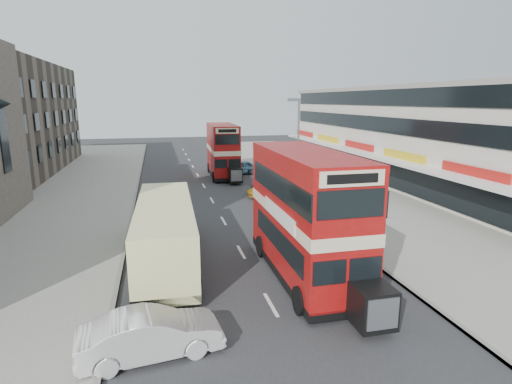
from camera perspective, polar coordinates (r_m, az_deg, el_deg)
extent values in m
plane|color=#28282B|center=(15.39, 4.17, -18.69)|extent=(160.00, 160.00, 0.00)
cube|color=#28282B|center=(33.72, -6.11, -1.16)|extent=(12.00, 90.00, 0.01)
cube|color=gray|center=(37.12, 12.57, -0.01)|extent=(12.00, 90.00, 0.15)
cube|color=gray|center=(34.38, -26.37, -2.04)|extent=(12.00, 90.00, 0.15)
cube|color=gray|center=(33.52, -16.51, -1.58)|extent=(0.20, 90.00, 0.16)
cube|color=gray|center=(34.97, 3.84, -0.50)|extent=(0.20, 90.00, 0.16)
cube|color=beige|center=(42.22, 21.55, 7.00)|extent=(8.00, 46.00, 9.00)
cube|color=black|center=(40.41, 16.49, 2.99)|extent=(0.10, 44.00, 2.40)
cube|color=gray|center=(42.10, 22.07, 13.23)|extent=(8.20, 46.20, 0.40)
cube|color=white|center=(39.80, 15.55, 4.95)|extent=(1.80, 44.00, 0.20)
cylinder|color=slate|center=(32.57, 5.83, 5.51)|extent=(0.16, 0.16, 8.00)
cube|color=slate|center=(32.19, 5.30, 12.58)|extent=(1.00, 0.20, 0.25)
cube|color=black|center=(19.56, 6.59, -10.34)|extent=(2.80, 8.85, 0.39)
cube|color=maroon|center=(19.09, 6.69, -6.67)|extent=(2.78, 8.85, 2.43)
cube|color=beige|center=(18.68, 6.80, -2.67)|extent=(2.82, 8.89, 0.50)
cube|color=maroon|center=(18.37, 6.91, 1.32)|extent=(2.78, 8.85, 2.32)
cube|color=maroon|center=(18.17, 7.01, 5.19)|extent=(2.80, 8.87, 0.28)
cube|color=black|center=(15.39, 15.81, -14.92)|extent=(1.33, 1.33, 1.44)
cube|color=black|center=(44.36, -4.59, 2.67)|extent=(2.96, 8.46, 0.37)
cube|color=maroon|center=(44.16, -4.62, 4.28)|extent=(2.94, 8.46, 2.30)
cube|color=beige|center=(43.99, -4.65, 5.96)|extent=(2.98, 8.50, 0.47)
cube|color=maroon|center=(43.86, -4.68, 7.59)|extent=(2.94, 8.46, 2.20)
cube|color=maroon|center=(43.78, -4.71, 9.13)|extent=(2.96, 8.48, 0.26)
cube|color=black|center=(39.64, -2.85, 2.35)|extent=(1.30, 1.30, 1.36)
cube|color=black|center=(21.43, -12.25, -8.36)|extent=(2.96, 10.69, 0.42)
cube|color=#EDE899|center=(21.03, -12.41, -5.24)|extent=(2.94, 10.69, 2.76)
imported|color=silver|center=(14.19, -14.32, -18.52)|extent=(4.68, 2.14, 1.49)
imported|color=#AA111B|center=(32.14, 4.26, -0.62)|extent=(4.69, 2.42, 1.30)
imported|color=orange|center=(34.56, 2.75, 0.37)|extent=(4.91, 2.39, 1.35)
imported|color=#5C9BB8|center=(45.41, -2.29, 3.42)|extent=(4.42, 1.83, 1.50)
imported|color=gray|center=(30.81, 11.13, -0.48)|extent=(0.73, 0.50, 1.97)
imported|color=gray|center=(46.72, 3.03, 3.97)|extent=(1.02, 0.54, 1.67)
imported|color=gray|center=(34.56, -0.36, -0.06)|extent=(0.73, 1.60, 0.81)
imported|color=black|center=(34.38, -0.36, 1.40)|extent=(0.75, 0.54, 1.91)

